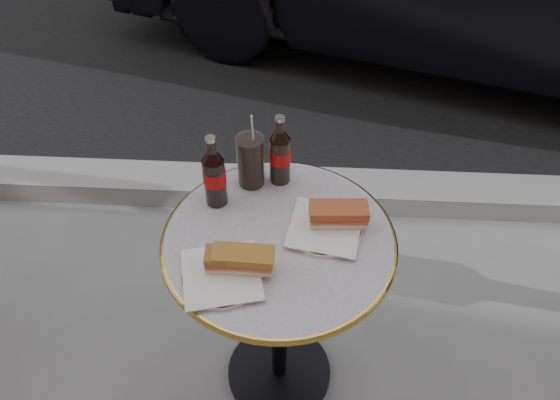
# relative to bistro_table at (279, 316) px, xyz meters

# --- Properties ---
(ground) EXTENTS (80.00, 80.00, 0.00)m
(ground) POSITION_rel_bistro_table_xyz_m (0.00, 0.00, -0.37)
(ground) COLOR gray
(ground) RESTS_ON ground
(curb) EXTENTS (40.00, 0.20, 0.12)m
(curb) POSITION_rel_bistro_table_xyz_m (0.00, 0.90, -0.32)
(curb) COLOR gray
(curb) RESTS_ON ground
(bistro_table) EXTENTS (0.62, 0.62, 0.73)m
(bistro_table) POSITION_rel_bistro_table_xyz_m (0.00, 0.00, 0.00)
(bistro_table) COLOR #BAB2C4
(bistro_table) RESTS_ON ground
(plate_left) EXTENTS (0.21, 0.21, 0.01)m
(plate_left) POSITION_rel_bistro_table_xyz_m (-0.13, -0.14, 0.37)
(plate_left) COLOR silver
(plate_left) RESTS_ON bistro_table
(plate_right) EXTENTS (0.25, 0.25, 0.01)m
(plate_right) POSITION_rel_bistro_table_xyz_m (0.12, 0.03, 0.37)
(plate_right) COLOR white
(plate_right) RESTS_ON bistro_table
(sandwich_left_a) EXTENTS (0.14, 0.07, 0.05)m
(sandwich_left_a) POSITION_rel_bistro_table_xyz_m (-0.10, -0.11, 0.40)
(sandwich_left_a) COLOR #965F26
(sandwich_left_a) RESTS_ON plate_left
(sandwich_left_b) EXTENTS (0.15, 0.07, 0.05)m
(sandwich_left_b) POSITION_rel_bistro_table_xyz_m (-0.08, -0.11, 0.40)
(sandwich_left_b) COLOR #AE702C
(sandwich_left_b) RESTS_ON plate_left
(sandwich_right) EXTENTS (0.16, 0.08, 0.05)m
(sandwich_right) POSITION_rel_bistro_table_xyz_m (0.15, 0.05, 0.40)
(sandwich_right) COLOR #B4522D
(sandwich_right) RESTS_ON plate_right
(cola_bottle_left) EXTENTS (0.08, 0.08, 0.23)m
(cola_bottle_left) POSITION_rel_bistro_table_xyz_m (-0.18, 0.12, 0.48)
(cola_bottle_left) COLOR black
(cola_bottle_left) RESTS_ON bistro_table
(cola_bottle_right) EXTENTS (0.07, 0.07, 0.22)m
(cola_bottle_right) POSITION_rel_bistro_table_xyz_m (-0.01, 0.22, 0.48)
(cola_bottle_right) COLOR black
(cola_bottle_right) RESTS_ON bistro_table
(cola_glass) EXTENTS (0.09, 0.09, 0.16)m
(cola_glass) POSITION_rel_bistro_table_xyz_m (-0.09, 0.21, 0.45)
(cola_glass) COLOR black
(cola_glass) RESTS_ON bistro_table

